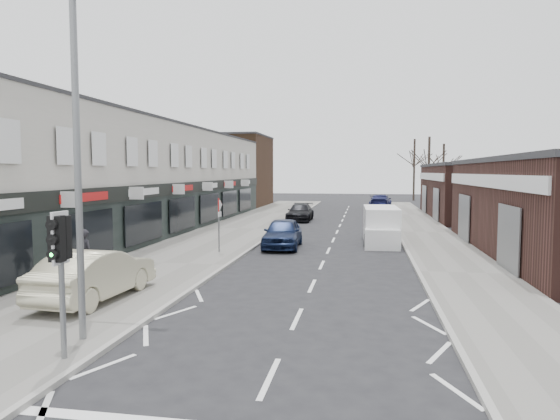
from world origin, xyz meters
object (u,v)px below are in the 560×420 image
at_px(parked_car_left_a, 283,233).
at_px(parked_car_right_a, 383,222).
at_px(street_lamp, 84,146).
at_px(white_van, 381,226).
at_px(pedestrian, 85,255).
at_px(parked_car_left_b, 300,212).
at_px(sedan_on_pavement, 95,274).
at_px(warning_sign, 220,209).
at_px(traffic_light, 60,250).
at_px(parked_car_right_c, 380,201).
at_px(parked_car_right_b, 385,212).

xyz_separation_m(parked_car_left_a, parked_car_right_a, (5.50, 7.84, -0.09)).
distance_m(street_lamp, parked_car_right_a, 24.73).
height_order(white_van, parked_car_right_a, white_van).
height_order(white_van, parked_car_left_a, white_van).
height_order(pedestrian, parked_car_left_b, pedestrian).
bearing_deg(white_van, sedan_on_pavement, -123.61).
bearing_deg(parked_car_left_b, warning_sign, -96.03).
height_order(street_lamp, parked_car_left_a, street_lamp).
bearing_deg(sedan_on_pavement, white_van, -118.34).
xyz_separation_m(traffic_light, parked_car_right_c, (7.90, 45.88, -1.63)).
height_order(sedan_on_pavement, parked_car_right_b, sedan_on_pavement).
relative_size(parked_car_left_a, parked_car_left_b, 0.96).
relative_size(warning_sign, pedestrian, 1.45).
bearing_deg(parked_car_right_b, parked_car_right_c, -91.74).
relative_size(pedestrian, parked_car_left_b, 0.39).
relative_size(pedestrian, parked_car_right_c, 0.34).
bearing_deg(parked_car_right_b, parked_car_left_b, 13.12).
bearing_deg(white_van, parked_car_right_a, 84.97).
relative_size(pedestrian, parked_car_right_b, 0.49).
xyz_separation_m(pedestrian, parked_car_left_a, (5.64, 9.54, -0.27)).
xyz_separation_m(traffic_light, warning_sign, (-0.76, 14.02, -0.21)).
bearing_deg(pedestrian, traffic_light, 141.77).
height_order(pedestrian, parked_car_right_b, pedestrian).
bearing_deg(parked_car_right_a, white_van, 85.60).
xyz_separation_m(white_van, parked_car_left_a, (-5.19, -2.53, -0.18)).
bearing_deg(parked_car_left_b, street_lamp, -92.30).
height_order(traffic_light, parked_car_right_a, traffic_light).
distance_m(street_lamp, warning_sign, 13.04).
bearing_deg(parked_car_right_a, traffic_light, 72.03).
distance_m(warning_sign, parked_car_right_c, 33.05).
xyz_separation_m(street_lamp, parked_car_left_b, (1.13, 29.87, -3.93)).
distance_m(parked_car_right_a, parked_car_right_c, 21.45).
relative_size(parked_car_right_b, parked_car_right_c, 0.70).
relative_size(traffic_light, parked_car_right_b, 0.82).
bearing_deg(street_lamp, parked_car_right_a, 71.96).
height_order(parked_car_right_a, parked_car_right_b, parked_car_right_a).
relative_size(traffic_light, white_van, 0.59).
relative_size(traffic_light, sedan_on_pavement, 0.66).
distance_m(parked_car_left_a, parked_car_left_b, 14.52).
xyz_separation_m(white_van, parked_car_left_b, (-6.12, 11.97, -0.27)).
relative_size(sedan_on_pavement, parked_car_left_b, 0.99).
bearing_deg(parked_car_right_b, sedan_on_pavement, 69.13).
bearing_deg(parked_car_right_b, parked_car_left_a, 68.18).
bearing_deg(white_van, parked_car_left_a, -155.72).
distance_m(parked_car_left_b, parked_car_right_a, 9.25).
height_order(sedan_on_pavement, parked_car_left_b, sedan_on_pavement).
distance_m(white_van, parked_car_right_a, 5.33).
height_order(parked_car_left_a, parked_car_right_a, parked_car_left_a).
relative_size(sedan_on_pavement, pedestrian, 2.53).
height_order(street_lamp, parked_car_right_b, street_lamp).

